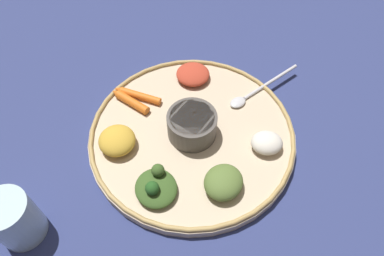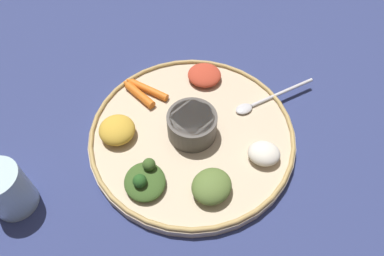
{
  "view_description": "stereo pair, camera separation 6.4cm",
  "coord_description": "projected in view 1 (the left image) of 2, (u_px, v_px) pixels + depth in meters",
  "views": [
    {
      "loc": [
        0.32,
        -0.2,
        0.55
      ],
      "look_at": [
        0.0,
        0.0,
        0.03
      ],
      "focal_mm": 33.25,
      "sensor_mm": 36.0,
      "label": 1
    },
    {
      "loc": [
        0.35,
        -0.14,
        0.55
      ],
      "look_at": [
        0.0,
        0.0,
        0.03
      ],
      "focal_mm": 33.25,
      "sensor_mm": 36.0,
      "label": 2
    }
  ],
  "objects": [
    {
      "name": "carrot_near_spoon",
      "position": [
        138.0,
        95.0,
        0.7
      ],
      "size": [
        0.09,
        0.07,
        0.01
      ],
      "color": "orange",
      "rests_on": "platter"
    },
    {
      "name": "platter_rim",
      "position": [
        192.0,
        132.0,
        0.65
      ],
      "size": [
        0.37,
        0.37,
        0.01
      ],
      "primitive_type": "torus",
      "color": "tan",
      "rests_on": "platter"
    },
    {
      "name": "greens_pile",
      "position": [
        156.0,
        187.0,
        0.57
      ],
      "size": [
        0.08,
        0.08,
        0.04
      ],
      "color": "#385623",
      "rests_on": "platter"
    },
    {
      "name": "ground_plane",
      "position": [
        192.0,
        138.0,
        0.67
      ],
      "size": [
        2.4,
        2.4,
        0.0
      ],
      "primitive_type": "plane",
      "color": "navy"
    },
    {
      "name": "mound_berbere_red",
      "position": [
        193.0,
        74.0,
        0.72
      ],
      "size": [
        0.09,
        0.09,
        0.02
      ],
      "primitive_type": "ellipsoid",
      "rotation": [
        0.0,
        0.0,
        2.42
      ],
      "color": "#B73D28",
      "rests_on": "platter"
    },
    {
      "name": "drinking_glass",
      "position": [
        16.0,
        221.0,
        0.53
      ],
      "size": [
        0.07,
        0.07,
        0.09
      ],
      "color": "silver",
      "rests_on": "ground_plane"
    },
    {
      "name": "carrot_outer",
      "position": [
        130.0,
        101.0,
        0.69
      ],
      "size": [
        0.09,
        0.05,
        0.02
      ],
      "color": "orange",
      "rests_on": "platter"
    },
    {
      "name": "mound_lentil_yellow",
      "position": [
        117.0,
        140.0,
        0.62
      ],
      "size": [
        0.08,
        0.08,
        0.03
      ],
      "primitive_type": "ellipsoid",
      "rotation": [
        0.0,
        0.0,
        6.12
      ],
      "color": "gold",
      "rests_on": "platter"
    },
    {
      "name": "spoon",
      "position": [
        255.0,
        92.0,
        0.71
      ],
      "size": [
        0.03,
        0.18,
        0.01
      ],
      "color": "silver",
      "rests_on": "platter"
    },
    {
      "name": "platter",
      "position": [
        192.0,
        136.0,
        0.66
      ],
      "size": [
        0.38,
        0.38,
        0.02
      ],
      "primitive_type": "cylinder",
      "color": "#C6B293",
      "rests_on": "ground_plane"
    },
    {
      "name": "mound_collards",
      "position": [
        223.0,
        182.0,
        0.57
      ],
      "size": [
        0.08,
        0.09,
        0.03
      ],
      "primitive_type": "ellipsoid",
      "rotation": [
        0.0,
        0.0,
        5.11
      ],
      "color": "#567033",
      "rests_on": "platter"
    },
    {
      "name": "center_bowl",
      "position": [
        192.0,
        124.0,
        0.63
      ],
      "size": [
        0.09,
        0.09,
        0.05
      ],
      "color": "#4C4742",
      "rests_on": "platter"
    },
    {
      "name": "mound_rice_white",
      "position": [
        267.0,
        143.0,
        0.62
      ],
      "size": [
        0.07,
        0.07,
        0.03
      ],
      "primitive_type": "ellipsoid",
      "rotation": [
        0.0,
        0.0,
        1.01
      ],
      "color": "silver",
      "rests_on": "platter"
    }
  ]
}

